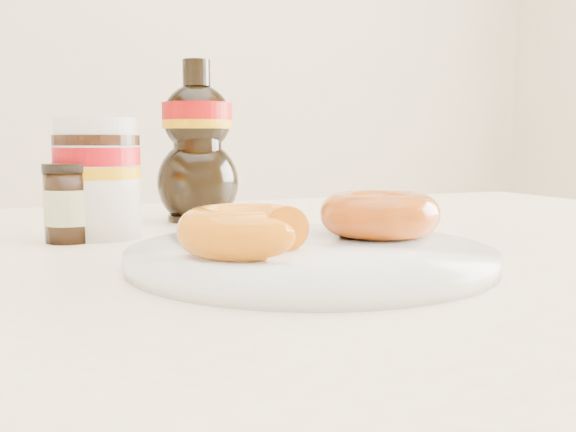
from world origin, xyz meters
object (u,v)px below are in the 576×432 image
object	(u,v)px
donut_bitten	(245,230)
nutella_jar	(97,174)
dark_jar	(69,204)
syrup_bottle	(197,141)
plate	(310,255)
donut_whole	(379,214)
dining_table	(235,326)

from	to	relation	value
donut_bitten	nutella_jar	size ratio (longest dim) A/B	0.83
dark_jar	syrup_bottle	bearing A→B (deg)	37.47
plate	nutella_jar	world-z (taller)	nutella_jar
donut_whole	nutella_jar	distance (m)	0.30
donut_whole	dark_jar	bearing A→B (deg)	148.65
dining_table	donut_whole	bearing A→B (deg)	-37.47
plate	dark_jar	xyz separation A→B (m)	(-0.18, 0.20, 0.03)
dining_table	syrup_bottle	world-z (taller)	syrup_bottle
donut_bitten	nutella_jar	xyz separation A→B (m)	(-0.09, 0.23, 0.03)
dark_jar	donut_bitten	bearing A→B (deg)	-60.65
donut_bitten	nutella_jar	distance (m)	0.25
dining_table	dark_jar	xyz separation A→B (m)	(-0.15, 0.07, 0.12)
nutella_jar	dark_jar	size ratio (longest dim) A/B	1.58
dining_table	plate	world-z (taller)	plate
donut_bitten	syrup_bottle	bearing A→B (deg)	86.79
donut_whole	dark_jar	size ratio (longest dim) A/B	1.39
donut_whole	dark_jar	distance (m)	0.31
donut_whole	donut_bitten	bearing A→B (deg)	-161.36
nutella_jar	donut_whole	bearing A→B (deg)	-37.78
plate	dark_jar	bearing A→B (deg)	131.56
nutella_jar	syrup_bottle	world-z (taller)	syrup_bottle
nutella_jar	dark_jar	xyz separation A→B (m)	(-0.03, -0.02, -0.03)
plate	dark_jar	size ratio (longest dim) A/B	3.79
donut_whole	dark_jar	xyz separation A→B (m)	(-0.26, 0.16, 0.00)
syrup_bottle	dark_jar	world-z (taller)	syrup_bottle
dark_jar	donut_whole	bearing A→B (deg)	-31.35
plate	dark_jar	world-z (taller)	dark_jar
plate	nutella_jar	size ratio (longest dim) A/B	2.39
plate	syrup_bottle	xyz separation A→B (m)	(-0.02, 0.32, 0.09)
plate	donut_bitten	xyz separation A→B (m)	(-0.06, -0.01, 0.02)
plate	nutella_jar	xyz separation A→B (m)	(-0.15, 0.22, 0.06)
plate	nutella_jar	distance (m)	0.27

